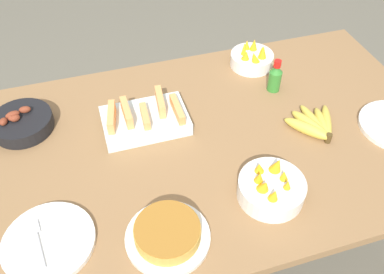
{
  "coord_description": "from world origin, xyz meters",
  "views": [
    {
      "loc": [
        -0.28,
        -0.9,
        1.71
      ],
      "look_at": [
        0.0,
        0.0,
        0.74
      ],
      "focal_mm": 38.0,
      "sensor_mm": 36.0,
      "label": 1
    }
  ],
  "objects_px": {
    "melon_tray": "(145,119)",
    "empty_plate_near_front": "(49,242)",
    "banana_bunch": "(315,125)",
    "hot_sauce_bottle": "(275,77)",
    "fruit_bowl_mango": "(271,188)",
    "skillet": "(20,123)",
    "fruit_bowl_citrus": "(252,58)",
    "frittata_plate_center": "(168,234)"
  },
  "relations": [
    {
      "from": "banana_bunch",
      "to": "hot_sauce_bottle",
      "type": "height_order",
      "value": "hot_sauce_bottle"
    },
    {
      "from": "frittata_plate_center",
      "to": "empty_plate_near_front",
      "type": "distance_m",
      "value": 0.33
    },
    {
      "from": "frittata_plate_center",
      "to": "fruit_bowl_mango",
      "type": "height_order",
      "value": "fruit_bowl_mango"
    },
    {
      "from": "frittata_plate_center",
      "to": "fruit_bowl_mango",
      "type": "relative_size",
      "value": 1.18
    },
    {
      "from": "melon_tray",
      "to": "fruit_bowl_mango",
      "type": "relative_size",
      "value": 1.47
    },
    {
      "from": "melon_tray",
      "to": "hot_sauce_bottle",
      "type": "xyz_separation_m",
      "value": [
        0.52,
        0.06,
        0.02
      ]
    },
    {
      "from": "melon_tray",
      "to": "hot_sauce_bottle",
      "type": "bearing_deg",
      "value": 6.09
    },
    {
      "from": "frittata_plate_center",
      "to": "hot_sauce_bottle",
      "type": "height_order",
      "value": "hot_sauce_bottle"
    },
    {
      "from": "frittata_plate_center",
      "to": "fruit_bowl_citrus",
      "type": "bearing_deg",
      "value": 51.93
    },
    {
      "from": "frittata_plate_center",
      "to": "hot_sauce_bottle",
      "type": "distance_m",
      "value": 0.76
    },
    {
      "from": "banana_bunch",
      "to": "skillet",
      "type": "bearing_deg",
      "value": 163.19
    },
    {
      "from": "skillet",
      "to": "hot_sauce_bottle",
      "type": "xyz_separation_m",
      "value": [
        0.93,
        -0.05,
        0.03
      ]
    },
    {
      "from": "empty_plate_near_front",
      "to": "skillet",
      "type": "bearing_deg",
      "value": 97.48
    },
    {
      "from": "melon_tray",
      "to": "skillet",
      "type": "distance_m",
      "value": 0.43
    },
    {
      "from": "empty_plate_near_front",
      "to": "fruit_bowl_mango",
      "type": "distance_m",
      "value": 0.65
    },
    {
      "from": "melon_tray",
      "to": "frittata_plate_center",
      "type": "relative_size",
      "value": 1.25
    },
    {
      "from": "skillet",
      "to": "fruit_bowl_mango",
      "type": "bearing_deg",
      "value": 122.67
    },
    {
      "from": "banana_bunch",
      "to": "hot_sauce_bottle",
      "type": "relative_size",
      "value": 1.55
    },
    {
      "from": "fruit_bowl_mango",
      "to": "fruit_bowl_citrus",
      "type": "xyz_separation_m",
      "value": [
        0.21,
        0.63,
        -0.0
      ]
    },
    {
      "from": "banana_bunch",
      "to": "frittata_plate_center",
      "type": "relative_size",
      "value": 0.88
    },
    {
      "from": "empty_plate_near_front",
      "to": "fruit_bowl_mango",
      "type": "bearing_deg",
      "value": -2.51
    },
    {
      "from": "melon_tray",
      "to": "empty_plate_near_front",
      "type": "distance_m",
      "value": 0.52
    },
    {
      "from": "skillet",
      "to": "hot_sauce_bottle",
      "type": "height_order",
      "value": "hot_sauce_bottle"
    },
    {
      "from": "banana_bunch",
      "to": "fruit_bowl_mango",
      "type": "height_order",
      "value": "fruit_bowl_mango"
    },
    {
      "from": "skillet",
      "to": "fruit_bowl_citrus",
      "type": "distance_m",
      "value": 0.92
    },
    {
      "from": "fruit_bowl_mango",
      "to": "hot_sauce_bottle",
      "type": "relative_size",
      "value": 1.5
    },
    {
      "from": "banana_bunch",
      "to": "fruit_bowl_mango",
      "type": "relative_size",
      "value": 1.03
    },
    {
      "from": "frittata_plate_center",
      "to": "skillet",
      "type": "bearing_deg",
      "value": 123.72
    },
    {
      "from": "skillet",
      "to": "fruit_bowl_mango",
      "type": "height_order",
      "value": "fruit_bowl_mango"
    },
    {
      "from": "melon_tray",
      "to": "empty_plate_near_front",
      "type": "relative_size",
      "value": 1.15
    },
    {
      "from": "fruit_bowl_citrus",
      "to": "hot_sauce_bottle",
      "type": "distance_m",
      "value": 0.17
    },
    {
      "from": "skillet",
      "to": "fruit_bowl_mango",
      "type": "xyz_separation_m",
      "value": [
        0.71,
        -0.51,
        0.01
      ]
    },
    {
      "from": "frittata_plate_center",
      "to": "fruit_bowl_mango",
      "type": "xyz_separation_m",
      "value": [
        0.33,
        0.05,
        0.01
      ]
    },
    {
      "from": "fruit_bowl_citrus",
      "to": "banana_bunch",
      "type": "bearing_deg",
      "value": -81.1
    },
    {
      "from": "frittata_plate_center",
      "to": "empty_plate_near_front",
      "type": "xyz_separation_m",
      "value": [
        -0.31,
        0.08,
        -0.02
      ]
    },
    {
      "from": "melon_tray",
      "to": "hot_sauce_bottle",
      "type": "height_order",
      "value": "hot_sauce_bottle"
    },
    {
      "from": "banana_bunch",
      "to": "empty_plate_near_front",
      "type": "xyz_separation_m",
      "value": [
        -0.92,
        -0.19,
        -0.01
      ]
    },
    {
      "from": "skillet",
      "to": "fruit_bowl_citrus",
      "type": "relative_size",
      "value": 1.97
    },
    {
      "from": "empty_plate_near_front",
      "to": "fruit_bowl_citrus",
      "type": "bearing_deg",
      "value": 35.32
    },
    {
      "from": "fruit_bowl_mango",
      "to": "empty_plate_near_front",
      "type": "bearing_deg",
      "value": 177.49
    },
    {
      "from": "empty_plate_near_front",
      "to": "fruit_bowl_mango",
      "type": "height_order",
      "value": "fruit_bowl_mango"
    },
    {
      "from": "skillet",
      "to": "fruit_bowl_citrus",
      "type": "height_order",
      "value": "fruit_bowl_citrus"
    }
  ]
}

